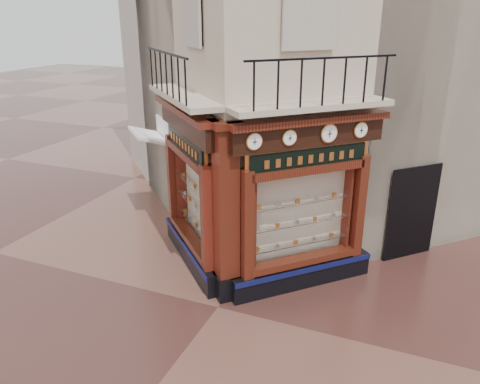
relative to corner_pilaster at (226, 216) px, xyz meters
The scene contains 15 objects.
ground 2.01m from the corner_pilaster, 90.00° to the right, with size 80.00×80.00×0.00m, color #462521.
main_building 6.96m from the corner_pilaster, 90.00° to the left, with size 8.00×8.00×12.00m, color #C5B29A.
neighbour_left 9.21m from the corner_pilaster, 106.93° to the left, with size 8.00×8.00×11.00m, color #AFA798.
neighbour_right 9.21m from the corner_pilaster, 73.07° to the left, with size 8.00×8.00×11.00m, color #AFA798.
shopfront_left 1.77m from the corner_pilaster, 142.77° to the left, with size 2.86×2.86×3.98m.
shopfront_right 1.77m from the corner_pilaster, 37.23° to the left, with size 2.86×2.86×3.98m.
corner_pilaster is the anchor object (origin of this frame).
balcony 2.47m from the corner_pilaster, 90.00° to the left, with size 5.94×2.97×1.03m.
clock_a 1.78m from the corner_pilaster, ahead, with size 0.28×0.28×0.35m.
clock_b 2.10m from the corner_pilaster, 25.43° to the left, with size 0.27×0.27×0.33m.
clock_c 2.74m from the corner_pilaster, 33.63° to the left, with size 0.32×0.32×0.40m.
clock_d 3.38m from the corner_pilaster, 36.66° to the left, with size 0.28×0.28×0.35m.
awning 5.30m from the corner_pilaster, 140.82° to the left, with size 1.61×0.97×0.08m, color white, non-canonical shape.
signboard_left 2.12m from the corner_pilaster, 145.25° to the left, with size 2.08×2.08×0.56m.
signboard_right 2.12m from the corner_pilaster, 34.75° to the left, with size 2.12×2.12×0.57m.
Camera 1 is at (3.67, -7.71, 5.93)m, focal length 35.00 mm.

